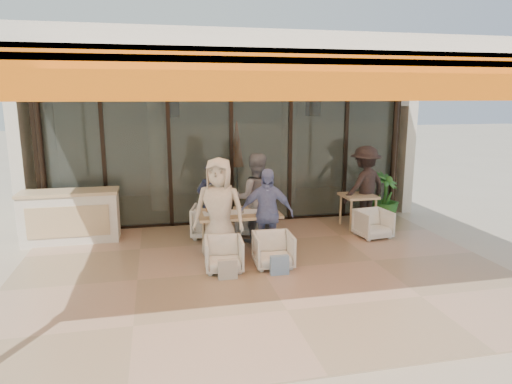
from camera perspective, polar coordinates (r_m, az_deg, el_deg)
ground at (r=7.67m, az=0.72°, el=-9.84°), size 70.00×70.00×0.00m
terrace_floor at (r=7.66m, az=0.73°, el=-9.81°), size 8.00×6.00×0.01m
terrace_structure at (r=6.88m, az=1.32°, el=15.32°), size 8.00×6.00×3.40m
glass_storefront at (r=10.14m, az=-3.11°, el=4.85°), size 8.08×0.10×3.20m
interior_block at (r=12.37m, az=-4.87°, el=9.02°), size 9.05×3.62×3.52m
host_counter at (r=9.66m, az=-22.15°, el=-2.82°), size 1.85×0.65×1.04m
dining_table at (r=8.43m, az=-2.26°, el=-2.90°), size 1.50×0.90×0.93m
chair_far_left at (r=9.36m, az=-5.76°, el=-3.48°), size 0.85×0.82×0.74m
chair_far_right at (r=9.51m, az=-0.70°, el=-3.62°), size 0.72×0.70×0.59m
chair_near_left at (r=7.58m, az=-4.04°, el=-7.60°), size 0.65×0.61×0.63m
chair_near_right at (r=7.73m, az=2.18°, el=-7.08°), size 0.66×0.62×0.66m
diner_navy at (r=8.77m, az=-5.43°, el=-1.47°), size 0.62×0.42×1.64m
diner_grey at (r=8.89m, az=-0.06°, el=-0.80°), size 0.96×0.80×1.77m
diner_cream at (r=7.88m, az=-4.64°, el=-2.28°), size 1.04×0.86×1.83m
diner_periwinkle at (r=8.05m, az=1.31°, el=-2.71°), size 1.02×0.61×1.62m
tote_bag_cream at (r=7.26m, az=-3.55°, el=-9.71°), size 0.30×0.10×0.34m
tote_bag_blue at (r=7.42m, az=2.95°, el=-9.20°), size 0.30×0.10×0.34m
side_table at (r=10.16m, az=12.65°, el=-0.92°), size 0.70×0.70×0.74m
side_chair at (r=9.58m, az=14.45°, el=-3.73°), size 0.69×0.66×0.64m
standing_woman at (r=10.36m, az=13.43°, el=0.73°), size 1.32×1.06×1.78m
potted_palm at (r=10.85m, az=15.85°, el=-0.64°), size 0.90×0.90×1.14m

